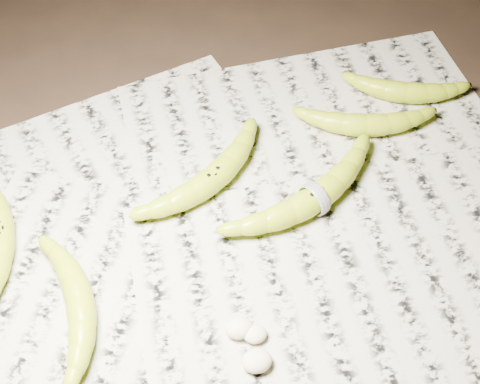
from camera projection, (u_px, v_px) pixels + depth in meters
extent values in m
plane|color=black|center=(263.00, 238.00, 0.89)|extent=(3.00, 3.00, 0.00)
cube|color=#ACA894|center=(240.00, 237.00, 0.89)|extent=(0.90, 0.70, 0.01)
torus|color=white|center=(315.00, 197.00, 0.90)|extent=(0.02, 0.05, 0.05)
ellipsoid|color=beige|center=(257.00, 360.00, 0.77)|extent=(0.04, 0.03, 0.02)
ellipsoid|color=beige|center=(239.00, 326.00, 0.79)|extent=(0.03, 0.03, 0.02)
ellipsoid|color=beige|center=(255.00, 333.00, 0.79)|extent=(0.03, 0.02, 0.02)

